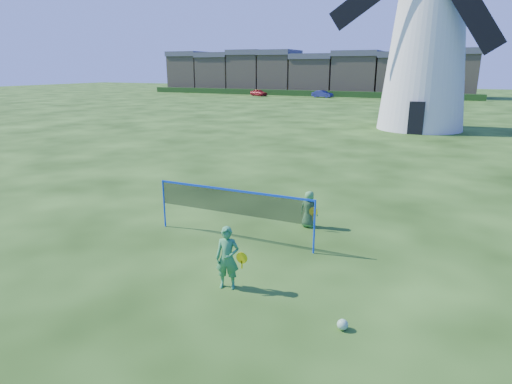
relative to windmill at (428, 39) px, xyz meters
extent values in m
plane|color=black|center=(-2.39, -28.20, -7.17)|extent=(220.00, 220.00, 0.00)
cube|color=black|center=(0.00, -3.32, -5.92)|extent=(1.13, 0.14, 2.49)
cube|color=black|center=(0.00, -2.63, -1.50)|extent=(0.79, 0.14, 1.02)
cube|color=black|center=(0.00, -2.08, 2.13)|extent=(0.68, 0.14, 0.91)
cube|color=black|center=(2.49, -2.64, 2.33)|extent=(5.78, 0.11, 7.45)
cylinder|color=blue|center=(-5.36, -27.87, -6.39)|extent=(0.05, 0.05, 1.55)
cylinder|color=blue|center=(-0.36, -27.87, -6.39)|extent=(0.05, 0.05, 1.55)
cube|color=black|center=(-2.86, -27.87, -6.02)|extent=(5.00, 0.02, 0.70)
cube|color=blue|center=(-2.86, -27.87, -5.65)|extent=(5.00, 0.02, 0.06)
imported|color=#37894B|center=(-1.58, -30.58, -6.42)|extent=(0.62, 0.49, 1.50)
cylinder|color=yellow|center=(-1.30, -30.40, -6.44)|extent=(0.28, 0.02, 0.28)
cube|color=yellow|center=(-1.30, -30.40, -6.61)|extent=(0.03, 0.02, 0.20)
imported|color=#4F9C4B|center=(-1.14, -25.95, -6.57)|extent=(0.60, 0.41, 1.19)
cylinder|color=yellow|center=(-0.92, -26.17, -6.56)|extent=(0.28, 0.02, 0.28)
cube|color=yellow|center=(-0.92, -26.17, -6.73)|extent=(0.03, 0.02, 0.20)
sphere|color=green|center=(1.27, -31.13, -7.06)|extent=(0.22, 0.22, 0.22)
cube|color=#89775B|center=(-51.03, 43.80, -3.55)|extent=(6.71, 8.00, 7.23)
cube|color=#4C4C54|center=(-51.03, 43.80, 0.56)|extent=(7.01, 8.40, 1.00)
cube|color=#89775B|center=(-43.84, 43.80, -3.69)|extent=(7.07, 8.00, 6.95)
cube|color=#4C4C54|center=(-43.84, 43.80, 0.28)|extent=(7.37, 8.40, 1.00)
cube|color=#89775B|center=(-36.77, 43.80, -3.49)|extent=(6.46, 8.00, 7.35)
cube|color=#4C4C54|center=(-36.77, 43.80, 0.68)|extent=(6.76, 8.40, 1.00)
cube|color=#89775B|center=(-30.14, 43.80, -3.53)|extent=(6.21, 8.00, 7.27)
cube|color=#4C4C54|center=(-30.14, 43.80, 0.60)|extent=(6.51, 8.40, 1.00)
cube|color=#89775B|center=(-22.86, 43.80, -3.94)|extent=(7.76, 8.00, 6.46)
cube|color=#4C4C54|center=(-22.86, 43.80, -0.21)|extent=(8.06, 8.40, 1.00)
cube|color=#89775B|center=(-14.78, 43.80, -3.72)|extent=(7.80, 8.00, 6.89)
cube|color=#4C4C54|center=(-14.78, 43.80, 0.22)|extent=(8.10, 8.40, 1.00)
cube|color=#89775B|center=(-6.73, 43.80, -3.87)|extent=(7.70, 8.00, 6.59)
cube|color=#4C4C54|center=(-6.73, 43.80, -0.08)|extent=(8.00, 8.40, 1.00)
cube|color=#89775B|center=(1.31, 43.80, -3.66)|extent=(7.78, 8.00, 7.02)
cube|color=#4C4C54|center=(1.31, 43.80, 0.35)|extent=(8.08, 8.40, 1.00)
cube|color=#193814|center=(-24.39, 37.80, -6.67)|extent=(62.00, 0.80, 1.00)
imported|color=maroon|center=(-30.36, 34.35, -6.57)|extent=(3.76, 2.60, 1.19)
imported|color=navy|center=(-18.63, 35.04, -6.57)|extent=(3.81, 1.90, 1.20)
camera|label=1|loc=(2.84, -38.56, -2.21)|focal=30.26mm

